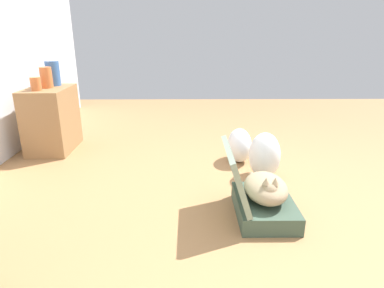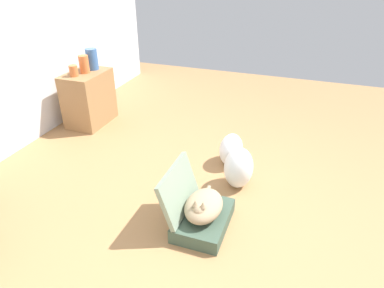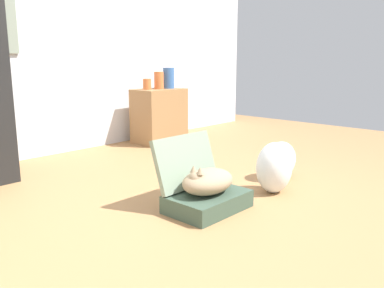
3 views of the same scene
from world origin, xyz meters
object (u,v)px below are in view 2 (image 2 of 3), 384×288
at_px(plastic_bag_white, 239,168).
at_px(vase_tall, 74,71).
at_px(suitcase_base, 203,220).
at_px(vase_short, 92,59).
at_px(side_table, 89,98).
at_px(cat, 203,206).
at_px(plastic_bag_clear, 231,149).
at_px(vase_round, 84,64).

relative_size(plastic_bag_white, vase_tall, 3.14).
distance_m(suitcase_base, plastic_bag_white, 0.65).
bearing_deg(vase_short, suitcase_base, -127.96).
distance_m(side_table, vase_short, 0.47).
xyz_separation_m(cat, vase_tall, (1.18, 1.95, 0.50)).
xyz_separation_m(vase_tall, vase_short, (0.30, -0.05, 0.06)).
distance_m(cat, vase_short, 2.47).
bearing_deg(vase_short, plastic_bag_clear, -105.03).
xyz_separation_m(cat, side_table, (1.33, 1.91, 0.12)).
xyz_separation_m(vase_short, vase_round, (-0.15, 0.01, -0.02)).
bearing_deg(vase_round, plastic_bag_clear, -100.64).
relative_size(cat, plastic_bag_white, 1.25).
height_order(plastic_bag_white, side_table, side_table).
bearing_deg(suitcase_base, plastic_bag_white, -11.71).
xyz_separation_m(side_table, vase_tall, (-0.15, 0.04, 0.38)).
relative_size(plastic_bag_clear, side_table, 0.52).
xyz_separation_m(cat, vase_round, (1.33, 1.90, 0.54)).
distance_m(cat, vase_round, 2.39).
relative_size(cat, vase_round, 2.39).
xyz_separation_m(suitcase_base, vase_short, (1.48, 1.89, 0.71)).
bearing_deg(plastic_bag_white, cat, 168.36).
xyz_separation_m(suitcase_base, plastic_bag_white, (0.62, -0.13, 0.13)).
relative_size(plastic_bag_clear, vase_round, 1.66).
height_order(suitcase_base, vase_short, vase_short).
bearing_deg(plastic_bag_white, vase_round, 70.75).
height_order(vase_tall, vase_round, vase_round).
height_order(cat, vase_round, vase_round).
relative_size(cat, plastic_bag_clear, 1.44).
relative_size(cat, vase_tall, 3.91).
relative_size(vase_tall, vase_round, 0.61).
relative_size(side_table, vase_round, 3.19).
height_order(suitcase_base, cat, cat).
bearing_deg(plastic_bag_white, vase_tall, 74.87).
bearing_deg(vase_short, vase_tall, 169.52).
bearing_deg(cat, suitcase_base, -4.34).
relative_size(suitcase_base, plastic_bag_white, 1.38).
distance_m(plastic_bag_white, vase_tall, 2.21).
distance_m(suitcase_base, vase_tall, 2.37).
bearing_deg(cat, side_table, 55.04).
height_order(cat, plastic_bag_clear, cat).
bearing_deg(side_table, plastic_bag_white, -109.21).
bearing_deg(plastic_bag_clear, side_table, 79.39).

